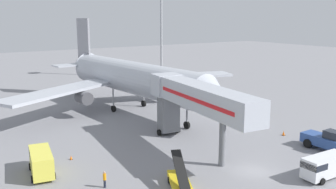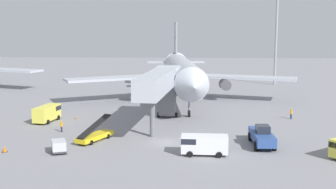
{
  "view_description": "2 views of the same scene",
  "coord_description": "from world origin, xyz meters",
  "px_view_note": "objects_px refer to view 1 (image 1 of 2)",
  "views": [
    {
      "loc": [
        -27.36,
        -25.56,
        15.68
      ],
      "look_at": [
        2.97,
        20.51,
        4.16
      ],
      "focal_mm": 40.3,
      "sensor_mm": 36.0,
      "label": 1
    },
    {
      "loc": [
        2.79,
        -51.84,
        14.14
      ],
      "look_at": [
        -0.42,
        18.15,
        3.21
      ],
      "focal_mm": 46.26,
      "sensor_mm": 36.0,
      "label": 2
    }
  ],
  "objects_px": {
    "pushback_tug": "(330,142)",
    "ground_crew_worker_midground": "(269,109)",
    "belt_loader_truck": "(181,183)",
    "ground_crew_worker_foreground": "(105,179)",
    "safety_cone_alpha": "(71,157)",
    "airplane_at_gate": "(130,77)",
    "safety_cone_charlie": "(284,133)",
    "service_van_mid_right": "(324,166)",
    "jet_bridge": "(194,98)",
    "service_van_near_left": "(41,161)"
  },
  "relations": [
    {
      "from": "pushback_tug",
      "to": "belt_loader_truck",
      "type": "relative_size",
      "value": 1.11
    },
    {
      "from": "safety_cone_charlie",
      "to": "safety_cone_alpha",
      "type": "bearing_deg",
      "value": 164.86
    },
    {
      "from": "ground_crew_worker_midground",
      "to": "safety_cone_alpha",
      "type": "height_order",
      "value": "ground_crew_worker_midground"
    },
    {
      "from": "belt_loader_truck",
      "to": "ground_crew_worker_midground",
      "type": "relative_size",
      "value": 3.56
    },
    {
      "from": "service_van_near_left",
      "to": "pushback_tug",
      "type": "bearing_deg",
      "value": -22.04
    },
    {
      "from": "ground_crew_worker_foreground",
      "to": "safety_cone_charlie",
      "type": "height_order",
      "value": "ground_crew_worker_foreground"
    },
    {
      "from": "airplane_at_gate",
      "to": "jet_bridge",
      "type": "xyz_separation_m",
      "value": [
        -2.76,
        -21.18,
        0.56
      ]
    },
    {
      "from": "airplane_at_gate",
      "to": "safety_cone_alpha",
      "type": "height_order",
      "value": "airplane_at_gate"
    },
    {
      "from": "service_van_near_left",
      "to": "ground_crew_worker_midground",
      "type": "xyz_separation_m",
      "value": [
        37.28,
        3.49,
        -0.46
      ]
    },
    {
      "from": "ground_crew_worker_midground",
      "to": "airplane_at_gate",
      "type": "bearing_deg",
      "value": 138.85
    },
    {
      "from": "ground_crew_worker_foreground",
      "to": "safety_cone_charlie",
      "type": "relative_size",
      "value": 2.45
    },
    {
      "from": "jet_bridge",
      "to": "ground_crew_worker_midground",
      "type": "xyz_separation_m",
      "value": [
        20.01,
        6.1,
        -5.3
      ]
    },
    {
      "from": "pushback_tug",
      "to": "ground_crew_worker_midground",
      "type": "relative_size",
      "value": 3.97
    },
    {
      "from": "ground_crew_worker_midground",
      "to": "safety_cone_charlie",
      "type": "distance_m",
      "value": 10.99
    },
    {
      "from": "belt_loader_truck",
      "to": "ground_crew_worker_midground",
      "type": "distance_m",
      "value": 31.26
    },
    {
      "from": "pushback_tug",
      "to": "ground_crew_worker_midground",
      "type": "bearing_deg",
      "value": 65.53
    },
    {
      "from": "jet_bridge",
      "to": "safety_cone_alpha",
      "type": "relative_size",
      "value": 41.44
    },
    {
      "from": "jet_bridge",
      "to": "pushback_tug",
      "type": "xyz_separation_m",
      "value": [
        12.87,
        -9.59,
        -5.02
      ]
    },
    {
      "from": "belt_loader_truck",
      "to": "service_van_mid_right",
      "type": "bearing_deg",
      "value": -22.18
    },
    {
      "from": "belt_loader_truck",
      "to": "service_van_mid_right",
      "type": "height_order",
      "value": "belt_loader_truck"
    },
    {
      "from": "service_van_near_left",
      "to": "safety_cone_charlie",
      "type": "relative_size",
      "value": 8.59
    },
    {
      "from": "service_van_mid_right",
      "to": "safety_cone_charlie",
      "type": "xyz_separation_m",
      "value": [
        7.57,
        11.24,
        -0.97
      ]
    },
    {
      "from": "ground_crew_worker_foreground",
      "to": "safety_cone_alpha",
      "type": "relative_size",
      "value": 3.33
    },
    {
      "from": "service_van_near_left",
      "to": "safety_cone_alpha",
      "type": "height_order",
      "value": "service_van_near_left"
    },
    {
      "from": "service_van_mid_right",
      "to": "safety_cone_charlie",
      "type": "distance_m",
      "value": 13.59
    },
    {
      "from": "pushback_tug",
      "to": "service_van_near_left",
      "type": "xyz_separation_m",
      "value": [
        -30.14,
        12.2,
        0.18
      ]
    },
    {
      "from": "safety_cone_alpha",
      "to": "service_van_mid_right",
      "type": "bearing_deg",
      "value": -43.95
    },
    {
      "from": "jet_bridge",
      "to": "safety_cone_alpha",
      "type": "bearing_deg",
      "value": 160.81
    },
    {
      "from": "pushback_tug",
      "to": "ground_crew_worker_midground",
      "type": "xyz_separation_m",
      "value": [
        7.14,
        15.69,
        -0.29
      ]
    },
    {
      "from": "airplane_at_gate",
      "to": "ground_crew_worker_midground",
      "type": "bearing_deg",
      "value": -41.15
    },
    {
      "from": "airplane_at_gate",
      "to": "service_van_near_left",
      "type": "relative_size",
      "value": 7.92
    },
    {
      "from": "airplane_at_gate",
      "to": "ground_crew_worker_foreground",
      "type": "bearing_deg",
      "value": -122.58
    },
    {
      "from": "service_van_near_left",
      "to": "service_van_mid_right",
      "type": "distance_m",
      "value": 28.18
    },
    {
      "from": "airplane_at_gate",
      "to": "safety_cone_charlie",
      "type": "xyz_separation_m",
      "value": [
        10.47,
        -23.71,
        -5.32
      ]
    },
    {
      "from": "jet_bridge",
      "to": "safety_cone_charlie",
      "type": "height_order",
      "value": "jet_bridge"
    },
    {
      "from": "pushback_tug",
      "to": "ground_crew_worker_foreground",
      "type": "xyz_separation_m",
      "value": [
        -26.11,
        5.73,
        -0.33
      ]
    },
    {
      "from": "ground_crew_worker_foreground",
      "to": "belt_loader_truck",
      "type": "bearing_deg",
      "value": -38.91
    },
    {
      "from": "service_van_near_left",
      "to": "safety_cone_charlie",
      "type": "distance_m",
      "value": 30.95
    },
    {
      "from": "ground_crew_worker_midground",
      "to": "safety_cone_charlie",
      "type": "height_order",
      "value": "ground_crew_worker_midground"
    },
    {
      "from": "belt_loader_truck",
      "to": "ground_crew_worker_midground",
      "type": "bearing_deg",
      "value": 27.46
    },
    {
      "from": "service_van_near_left",
      "to": "ground_crew_worker_midground",
      "type": "height_order",
      "value": "service_van_near_left"
    },
    {
      "from": "pushback_tug",
      "to": "safety_cone_alpha",
      "type": "distance_m",
      "value": 30.01
    },
    {
      "from": "jet_bridge",
      "to": "service_van_mid_right",
      "type": "bearing_deg",
      "value": -67.67
    },
    {
      "from": "airplane_at_gate",
      "to": "jet_bridge",
      "type": "height_order",
      "value": "airplane_at_gate"
    },
    {
      "from": "jet_bridge",
      "to": "pushback_tug",
      "type": "relative_size",
      "value": 2.97
    },
    {
      "from": "safety_cone_charlie",
      "to": "service_van_near_left",
      "type": "bearing_deg",
      "value": 170.43
    },
    {
      "from": "belt_loader_truck",
      "to": "ground_crew_worker_foreground",
      "type": "xyz_separation_m",
      "value": [
        -5.52,
        4.45,
        0.11
      ]
    },
    {
      "from": "service_van_mid_right",
      "to": "ground_crew_worker_foreground",
      "type": "xyz_separation_m",
      "value": [
        -18.9,
        9.91,
        -0.44
      ]
    },
    {
      "from": "jet_bridge",
      "to": "safety_cone_charlie",
      "type": "xyz_separation_m",
      "value": [
        13.23,
        -2.53,
        -5.88
      ]
    },
    {
      "from": "jet_bridge",
      "to": "service_van_mid_right",
      "type": "relative_size",
      "value": 3.82
    }
  ]
}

